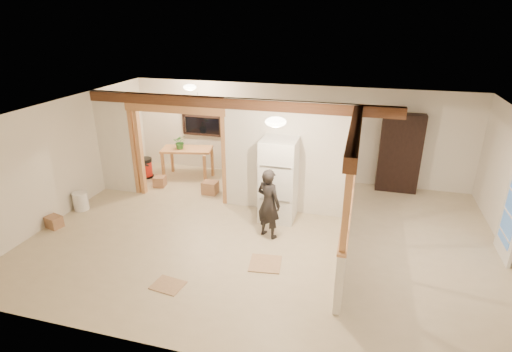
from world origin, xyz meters
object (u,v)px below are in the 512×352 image
(refrigerator, at_px, (279,180))
(bookshelf, at_px, (400,153))
(woman, at_px, (269,204))
(work_table, at_px, (188,163))
(shop_vac, at_px, (145,168))

(refrigerator, distance_m, bookshelf, 3.39)
(woman, xyz_separation_m, bookshelf, (2.57, 3.05, 0.27))
(work_table, relative_size, shop_vac, 2.40)
(refrigerator, xyz_separation_m, woman, (-0.02, -0.82, -0.18))
(woman, height_order, work_table, woman)
(work_table, relative_size, bookshelf, 0.67)
(refrigerator, height_order, bookshelf, bookshelf)
(woman, bearing_deg, shop_vac, -4.78)
(woman, bearing_deg, refrigerator, -67.59)
(refrigerator, distance_m, shop_vac, 4.26)
(woman, bearing_deg, work_table, -17.16)
(refrigerator, xyz_separation_m, bookshelf, (2.55, 2.23, 0.09))
(refrigerator, xyz_separation_m, shop_vac, (-3.99, 1.35, -0.62))
(shop_vac, bearing_deg, woman, -28.63)
(refrigerator, height_order, shop_vac, refrigerator)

